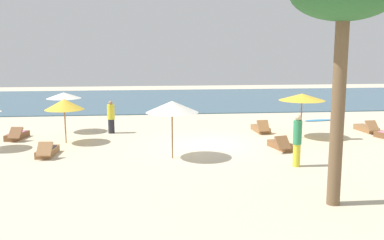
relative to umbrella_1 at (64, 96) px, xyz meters
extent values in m
plane|color=beige|center=(7.11, -3.63, -1.90)|extent=(60.00, 60.00, 0.00)
cube|color=#3D6075|center=(7.11, 13.37, -1.87)|extent=(48.00, 16.00, 0.06)
cylinder|color=brown|center=(0.00, 0.00, -0.90)|extent=(0.06, 0.06, 2.01)
cone|color=silver|center=(0.00, 0.00, 0.01)|extent=(1.75, 1.75, 0.30)
cylinder|color=brown|center=(11.62, -2.64, -0.85)|extent=(0.06, 0.06, 2.10)
cone|color=gold|center=(11.62, -2.64, 0.09)|extent=(2.20, 2.20, 0.33)
cylinder|color=olive|center=(5.19, -5.99, -0.78)|extent=(0.06, 0.06, 2.24)
cone|color=silver|center=(5.19, -5.99, 0.16)|extent=(2.07, 2.07, 0.46)
cylinder|color=olive|center=(0.49, -2.70, -0.91)|extent=(0.05, 0.05, 1.98)
cone|color=gold|center=(0.49, -2.70, -0.11)|extent=(1.76, 1.76, 0.48)
cube|color=brown|center=(-2.01, -1.47, -1.76)|extent=(0.87, 1.59, 0.28)
cube|color=brown|center=(-1.88, -2.16, -1.49)|extent=(0.65, 0.61, 0.51)
cube|color=#D17299|center=(-2.01, -1.47, -1.61)|extent=(0.70, 1.13, 0.03)
cube|color=brown|center=(9.99, -4.84, -1.76)|extent=(0.93, 1.60, 0.28)
cube|color=brown|center=(9.83, -5.52, -1.49)|extent=(0.67, 0.61, 0.52)
cube|color=olive|center=(0.14, -4.97, -1.76)|extent=(0.71, 1.54, 0.28)
cube|color=olive|center=(0.19, -5.67, -1.49)|extent=(0.61, 0.54, 0.52)
cube|color=#26262D|center=(0.14, -4.97, -1.61)|extent=(0.59, 1.08, 0.03)
cube|color=olive|center=(10.08, -0.91, -1.76)|extent=(0.70, 1.54, 0.28)
cube|color=olive|center=(10.03, -1.61, -1.48)|extent=(0.60, 0.50, 0.55)
cube|color=olive|center=(15.60, -1.39, -1.76)|extent=(0.73, 1.55, 0.28)
cube|color=olive|center=(15.54, -2.09, -1.49)|extent=(0.61, 0.56, 0.50)
cylinder|color=#26262D|center=(2.40, -0.52, -1.54)|extent=(0.40, 0.40, 0.72)
cylinder|color=yellow|center=(2.40, -0.52, -0.81)|extent=(0.48, 0.48, 0.75)
sphere|color=#A37556|center=(2.40, -0.52, -0.34)|extent=(0.20, 0.20, 0.20)
cylinder|color=yellow|center=(9.68, -7.69, -1.48)|extent=(0.36, 0.36, 0.84)
cylinder|color=#338C59|center=(9.68, -7.69, -0.62)|extent=(0.42, 0.42, 0.88)
sphere|color=beige|center=(9.68, -7.69, -0.07)|extent=(0.24, 0.24, 0.24)
cylinder|color=yellow|center=(13.17, -3.23, -1.52)|extent=(0.35, 0.35, 0.77)
cylinder|color=yellow|center=(13.17, -3.23, -0.73)|extent=(0.41, 0.41, 0.80)
sphere|color=brown|center=(13.17, -3.23, -0.24)|extent=(0.22, 0.22, 0.22)
cylinder|color=brown|center=(9.38, -11.67, 0.77)|extent=(0.37, 0.37, 5.34)
ellipsoid|color=#338CCC|center=(14.38, 2.05, -1.87)|extent=(1.85, 0.69, 0.07)
camera|label=1|loc=(4.19, -23.25, 2.51)|focal=41.81mm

